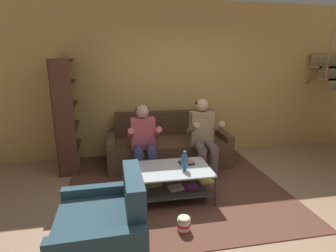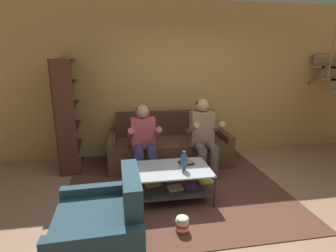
{
  "view_description": "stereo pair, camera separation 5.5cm",
  "coord_description": "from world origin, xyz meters",
  "px_view_note": "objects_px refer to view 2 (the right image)",
  "views": [
    {
      "loc": [
        -1.03,
        -2.57,
        1.87
      ],
      "look_at": [
        -0.35,
        1.09,
        0.9
      ],
      "focal_mm": 28.0,
      "sensor_mm": 36.0,
      "label": 1
    },
    {
      "loc": [
        -0.98,
        -2.58,
        1.87
      ],
      "look_at": [
        -0.35,
        1.09,
        0.9
      ],
      "focal_mm": 28.0,
      "sensor_mm": 36.0,
      "label": 2
    }
  ],
  "objects_px": {
    "couch": "(169,147)",
    "coffee_table": "(173,178)",
    "book_stack": "(186,162)",
    "popcorn_tub": "(182,224)",
    "person_seated_right": "(204,134)",
    "armchair": "(103,229)",
    "vase": "(184,161)",
    "person_seated_left": "(144,139)",
    "bookshelf": "(67,122)"
  },
  "relations": [
    {
      "from": "couch",
      "to": "coffee_table",
      "type": "bearing_deg",
      "value": -97.17
    },
    {
      "from": "coffee_table",
      "to": "book_stack",
      "type": "height_order",
      "value": "book_stack"
    },
    {
      "from": "couch",
      "to": "popcorn_tub",
      "type": "bearing_deg",
      "value": -95.5
    },
    {
      "from": "couch",
      "to": "book_stack",
      "type": "distance_m",
      "value": 1.16
    },
    {
      "from": "vase",
      "to": "person_seated_right",
      "type": "bearing_deg",
      "value": 57.75
    },
    {
      "from": "coffee_table",
      "to": "bookshelf",
      "type": "bearing_deg",
      "value": 137.88
    },
    {
      "from": "book_stack",
      "to": "popcorn_tub",
      "type": "height_order",
      "value": "book_stack"
    },
    {
      "from": "popcorn_tub",
      "to": "book_stack",
      "type": "bearing_deg",
      "value": 74.28
    },
    {
      "from": "couch",
      "to": "person_seated_left",
      "type": "relative_size",
      "value": 1.83
    },
    {
      "from": "person_seated_right",
      "to": "book_stack",
      "type": "xyz_separation_m",
      "value": [
        -0.44,
        -0.62,
        -0.22
      ]
    },
    {
      "from": "person_seated_right",
      "to": "armchair",
      "type": "xyz_separation_m",
      "value": [
        -1.51,
        -1.67,
        -0.4
      ]
    },
    {
      "from": "book_stack",
      "to": "bookshelf",
      "type": "bearing_deg",
      "value": 143.54
    },
    {
      "from": "couch",
      "to": "armchair",
      "type": "distance_m",
      "value": 2.43
    },
    {
      "from": "person_seated_left",
      "to": "bookshelf",
      "type": "distance_m",
      "value": 1.48
    },
    {
      "from": "person_seated_right",
      "to": "couch",
      "type": "bearing_deg",
      "value": 132.37
    },
    {
      "from": "book_stack",
      "to": "person_seated_left",
      "type": "bearing_deg",
      "value": 131.32
    },
    {
      "from": "armchair",
      "to": "popcorn_tub",
      "type": "distance_m",
      "value": 0.88
    },
    {
      "from": "person_seated_left",
      "to": "coffee_table",
      "type": "xyz_separation_m",
      "value": [
        0.33,
        -0.72,
        -0.36
      ]
    },
    {
      "from": "book_stack",
      "to": "popcorn_tub",
      "type": "bearing_deg",
      "value": -105.72
    },
    {
      "from": "person_seated_left",
      "to": "vase",
      "type": "distance_m",
      "value": 0.94
    },
    {
      "from": "couch",
      "to": "armchair",
      "type": "xyz_separation_m",
      "value": [
        -1.03,
        -2.21,
        -0.02
      ]
    },
    {
      "from": "vase",
      "to": "coffee_table",
      "type": "bearing_deg",
      "value": 144.54
    },
    {
      "from": "vase",
      "to": "popcorn_tub",
      "type": "distance_m",
      "value": 0.82
    },
    {
      "from": "person_seated_right",
      "to": "bookshelf",
      "type": "height_order",
      "value": "bookshelf"
    },
    {
      "from": "couch",
      "to": "person_seated_right",
      "type": "bearing_deg",
      "value": -47.63
    },
    {
      "from": "book_stack",
      "to": "armchair",
      "type": "bearing_deg",
      "value": -135.52
    },
    {
      "from": "couch",
      "to": "book_stack",
      "type": "relative_size",
      "value": 10.25
    },
    {
      "from": "popcorn_tub",
      "to": "coffee_table",
      "type": "bearing_deg",
      "value": 87.33
    },
    {
      "from": "bookshelf",
      "to": "popcorn_tub",
      "type": "bearing_deg",
      "value": -54.45
    },
    {
      "from": "couch",
      "to": "coffee_table",
      "type": "height_order",
      "value": "couch"
    },
    {
      "from": "person_seated_right",
      "to": "armchair",
      "type": "distance_m",
      "value": 2.29
    },
    {
      "from": "person_seated_left",
      "to": "armchair",
      "type": "height_order",
      "value": "person_seated_left"
    },
    {
      "from": "coffee_table",
      "to": "armchair",
      "type": "height_order",
      "value": "armchair"
    },
    {
      "from": "person_seated_left",
      "to": "person_seated_right",
      "type": "distance_m",
      "value": 0.97
    },
    {
      "from": "armchair",
      "to": "coffee_table",
      "type": "bearing_deg",
      "value": 47.37
    },
    {
      "from": "person_seated_right",
      "to": "bookshelf",
      "type": "relative_size",
      "value": 0.66
    },
    {
      "from": "couch",
      "to": "coffee_table",
      "type": "distance_m",
      "value": 1.27
    },
    {
      "from": "armchair",
      "to": "popcorn_tub",
      "type": "xyz_separation_m",
      "value": [
        0.83,
        0.2,
        -0.18
      ]
    },
    {
      "from": "person_seated_left",
      "to": "popcorn_tub",
      "type": "xyz_separation_m",
      "value": [
        0.29,
        -1.47,
        -0.55
      ]
    },
    {
      "from": "person_seated_right",
      "to": "vase",
      "type": "distance_m",
      "value": 0.98
    },
    {
      "from": "vase",
      "to": "person_seated_left",
      "type": "bearing_deg",
      "value": 119.36
    },
    {
      "from": "vase",
      "to": "popcorn_tub",
      "type": "relative_size",
      "value": 1.39
    },
    {
      "from": "person_seated_right",
      "to": "vase",
      "type": "bearing_deg",
      "value": -122.25
    },
    {
      "from": "book_stack",
      "to": "bookshelf",
      "type": "distance_m",
      "value": 2.28
    },
    {
      "from": "popcorn_tub",
      "to": "person_seated_right",
      "type": "bearing_deg",
      "value": 65.21
    },
    {
      "from": "person_seated_right",
      "to": "vase",
      "type": "relative_size",
      "value": 4.61
    },
    {
      "from": "person_seated_right",
      "to": "popcorn_tub",
      "type": "xyz_separation_m",
      "value": [
        -0.68,
        -1.47,
        -0.58
      ]
    },
    {
      "from": "person_seated_left",
      "to": "person_seated_right",
      "type": "bearing_deg",
      "value": 0.39
    },
    {
      "from": "person_seated_left",
      "to": "coffee_table",
      "type": "distance_m",
      "value": 0.87
    },
    {
      "from": "person_seated_right",
      "to": "coffee_table",
      "type": "distance_m",
      "value": 1.05
    }
  ]
}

